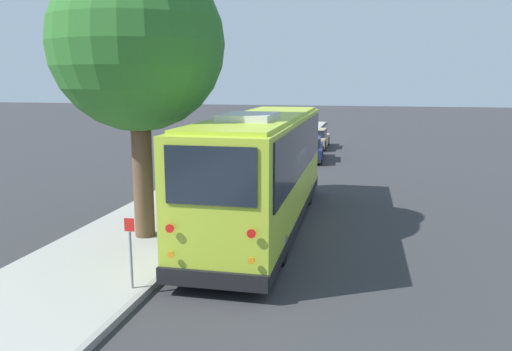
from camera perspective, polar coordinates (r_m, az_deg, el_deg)
ground_plane at (r=15.38m, az=1.77°, el=-6.17°), size 160.00×160.00×0.00m
sidewalk_slab at (r=16.40m, az=-10.86°, el=-5.00°), size 80.00×3.74×0.15m
curb_strip at (r=15.75m, az=-4.34°, el=-5.50°), size 80.00×0.14×0.15m
shuttle_bus at (r=15.18m, az=0.84°, el=1.23°), size 11.11×2.72×3.64m
parked_sedan_navy at (r=28.83m, az=5.91°, el=3.00°), size 4.46×2.00×1.33m
parked_sedan_tan at (r=34.28m, az=6.79°, el=4.17°), size 4.41×1.70×1.30m
street_tree at (r=14.14m, az=-13.25°, el=15.60°), size 4.65×4.65×8.31m
sign_post_near at (r=10.88m, az=-14.14°, el=-8.53°), size 0.06×0.22×1.53m
sign_post_far at (r=12.72m, az=-9.91°, el=-6.40°), size 0.06×0.06×1.21m
fire_hydrant at (r=22.51m, az=-0.17°, el=0.71°), size 0.22×0.22×0.81m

